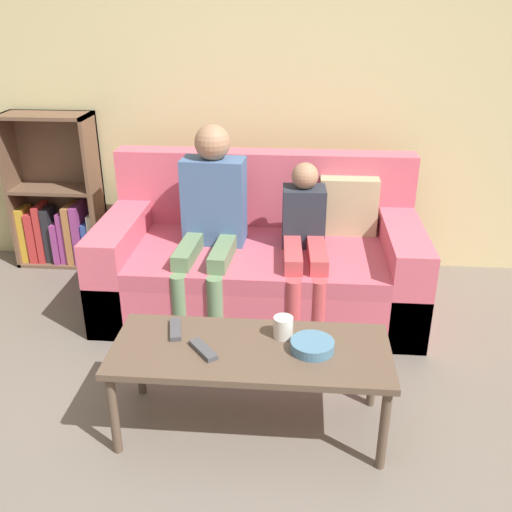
{
  "coord_description": "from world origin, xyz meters",
  "views": [
    {
      "loc": [
        0.16,
        -1.54,
        1.79
      ],
      "look_at": [
        -0.06,
        1.06,
        0.6
      ],
      "focal_mm": 40.0,
      "sensor_mm": 36.0,
      "label": 1
    }
  ],
  "objects_px": {
    "couch": "(262,261)",
    "snack_bowl": "(312,346)",
    "tv_remote_1": "(203,350)",
    "coffee_table": "(251,356)",
    "bookshelf": "(60,210)",
    "cup_near": "(283,327)",
    "person_adult": "(211,210)",
    "tv_remote_0": "(176,329)",
    "person_child": "(304,237)"
  },
  "relations": [
    {
      "from": "couch",
      "to": "snack_bowl",
      "type": "distance_m",
      "value": 1.21
    },
    {
      "from": "couch",
      "to": "snack_bowl",
      "type": "height_order",
      "value": "couch"
    },
    {
      "from": "tv_remote_1",
      "to": "snack_bowl",
      "type": "height_order",
      "value": "snack_bowl"
    },
    {
      "from": "coffee_table",
      "to": "bookshelf",
      "type": "bearing_deg",
      "value": 132.22
    },
    {
      "from": "bookshelf",
      "to": "cup_near",
      "type": "height_order",
      "value": "bookshelf"
    },
    {
      "from": "couch",
      "to": "person_adult",
      "type": "distance_m",
      "value": 0.48
    },
    {
      "from": "tv_remote_1",
      "to": "coffee_table",
      "type": "bearing_deg",
      "value": -25.2
    },
    {
      "from": "tv_remote_0",
      "to": "person_adult",
      "type": "bearing_deg",
      "value": 76.2
    },
    {
      "from": "tv_remote_1",
      "to": "cup_near",
      "type": "bearing_deg",
      "value": -14.3
    },
    {
      "from": "coffee_table",
      "to": "person_child",
      "type": "relative_size",
      "value": 1.29
    },
    {
      "from": "couch",
      "to": "cup_near",
      "type": "height_order",
      "value": "couch"
    },
    {
      "from": "snack_bowl",
      "to": "couch",
      "type": "bearing_deg",
      "value": 104.49
    },
    {
      "from": "person_adult",
      "to": "snack_bowl",
      "type": "bearing_deg",
      "value": -57.39
    },
    {
      "from": "tv_remote_0",
      "to": "coffee_table",
      "type": "bearing_deg",
      "value": -29.22
    },
    {
      "from": "couch",
      "to": "cup_near",
      "type": "relative_size",
      "value": 19.87
    },
    {
      "from": "person_adult",
      "to": "tv_remote_0",
      "type": "xyz_separation_m",
      "value": [
        -0.02,
        -0.97,
        -0.22
      ]
    },
    {
      "from": "person_child",
      "to": "tv_remote_1",
      "type": "relative_size",
      "value": 5.68
    },
    {
      "from": "tv_remote_0",
      "to": "snack_bowl",
      "type": "xyz_separation_m",
      "value": [
        0.61,
        -0.1,
        0.01
      ]
    },
    {
      "from": "couch",
      "to": "person_child",
      "type": "distance_m",
      "value": 0.38
    },
    {
      "from": "coffee_table",
      "to": "person_adult",
      "type": "height_order",
      "value": "person_adult"
    },
    {
      "from": "bookshelf",
      "to": "person_child",
      "type": "xyz_separation_m",
      "value": [
        1.76,
        -0.68,
        0.13
      ]
    },
    {
      "from": "person_adult",
      "to": "snack_bowl",
      "type": "height_order",
      "value": "person_adult"
    },
    {
      "from": "person_adult",
      "to": "person_child",
      "type": "bearing_deg",
      "value": -1.8
    },
    {
      "from": "couch",
      "to": "person_adult",
      "type": "xyz_separation_m",
      "value": [
        -0.29,
        -0.1,
        0.36
      ]
    },
    {
      "from": "coffee_table",
      "to": "person_child",
      "type": "bearing_deg",
      "value": 77.76
    },
    {
      "from": "person_adult",
      "to": "tv_remote_1",
      "type": "bearing_deg",
      "value": -79.7
    },
    {
      "from": "person_child",
      "to": "couch",
      "type": "bearing_deg",
      "value": 146.86
    },
    {
      "from": "couch",
      "to": "tv_remote_0",
      "type": "relative_size",
      "value": 10.84
    },
    {
      "from": "person_adult",
      "to": "tv_remote_1",
      "type": "height_order",
      "value": "person_adult"
    },
    {
      "from": "person_child",
      "to": "tv_remote_1",
      "type": "xyz_separation_m",
      "value": [
        -0.42,
        -1.06,
        -0.09
      ]
    },
    {
      "from": "bookshelf",
      "to": "coffee_table",
      "type": "height_order",
      "value": "bookshelf"
    },
    {
      "from": "bookshelf",
      "to": "person_child",
      "type": "height_order",
      "value": "bookshelf"
    },
    {
      "from": "cup_near",
      "to": "couch",
      "type": "bearing_deg",
      "value": 99.23
    },
    {
      "from": "coffee_table",
      "to": "tv_remote_0",
      "type": "bearing_deg",
      "value": 163.4
    },
    {
      "from": "person_adult",
      "to": "cup_near",
      "type": "bearing_deg",
      "value": -60.81
    },
    {
      "from": "person_child",
      "to": "tv_remote_0",
      "type": "distance_m",
      "value": 1.08
    },
    {
      "from": "person_adult",
      "to": "snack_bowl",
      "type": "relative_size",
      "value": 6.1
    },
    {
      "from": "cup_near",
      "to": "bookshelf",
      "type": "bearing_deg",
      "value": 136.41
    },
    {
      "from": "tv_remote_1",
      "to": "couch",
      "type": "bearing_deg",
      "value": 44.18
    },
    {
      "from": "person_child",
      "to": "cup_near",
      "type": "bearing_deg",
      "value": -98.34
    },
    {
      "from": "coffee_table",
      "to": "tv_remote_0",
      "type": "distance_m",
      "value": 0.37
    },
    {
      "from": "person_adult",
      "to": "cup_near",
      "type": "xyz_separation_m",
      "value": [
        0.46,
        -0.97,
        -0.18
      ]
    },
    {
      "from": "person_child",
      "to": "snack_bowl",
      "type": "height_order",
      "value": "person_child"
    },
    {
      "from": "couch",
      "to": "snack_bowl",
      "type": "relative_size",
      "value": 10.23
    },
    {
      "from": "person_adult",
      "to": "coffee_table",
      "type": "bearing_deg",
      "value": -69.34
    },
    {
      "from": "tv_remote_0",
      "to": "person_child",
      "type": "bearing_deg",
      "value": 45.48
    },
    {
      "from": "couch",
      "to": "person_child",
      "type": "xyz_separation_m",
      "value": [
        0.26,
        -0.15,
        0.24
      ]
    },
    {
      "from": "tv_remote_1",
      "to": "snack_bowl",
      "type": "relative_size",
      "value": 0.87
    },
    {
      "from": "tv_remote_0",
      "to": "snack_bowl",
      "type": "distance_m",
      "value": 0.62
    },
    {
      "from": "couch",
      "to": "cup_near",
      "type": "xyz_separation_m",
      "value": [
        0.17,
        -1.07,
        0.18
      ]
    }
  ]
}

